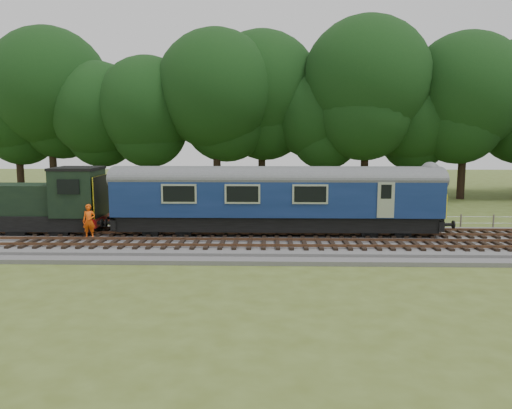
{
  "coord_description": "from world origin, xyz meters",
  "views": [
    {
      "loc": [
        -3.93,
        -26.33,
        5.87
      ],
      "look_at": [
        -4.65,
        1.4,
        2.0
      ],
      "focal_mm": 35.0,
      "sensor_mm": 36.0,
      "label": 1
    }
  ],
  "objects": [
    {
      "name": "track_north",
      "position": [
        0.0,
        1.4,
        0.42
      ],
      "size": [
        67.2,
        2.4,
        0.21
      ],
      "color": "black",
      "rests_on": "ballast"
    },
    {
      "name": "fence",
      "position": [
        0.0,
        4.5,
        0.0
      ],
      "size": [
        64.0,
        0.12,
        1.0
      ],
      "primitive_type": null,
      "color": "#6B6054",
      "rests_on": "ground"
    },
    {
      "name": "tree_line",
      "position": [
        0.0,
        22.0,
        0.0
      ],
      "size": [
        70.0,
        8.0,
        18.0
      ],
      "primitive_type": null,
      "color": "black",
      "rests_on": "ground"
    },
    {
      "name": "worker",
      "position": [
        -13.62,
        -0.1,
        1.27
      ],
      "size": [
        0.71,
        0.51,
        1.84
      ],
      "primitive_type": "imported",
      "rotation": [
        0.0,
        0.0,
        0.11
      ],
      "color": "#FF540D",
      "rests_on": "ballast"
    },
    {
      "name": "ground",
      "position": [
        0.0,
        0.0,
        0.0
      ],
      "size": [
        120.0,
        120.0,
        0.0
      ],
      "primitive_type": "plane",
      "color": "#4D5A21",
      "rests_on": "ground"
    },
    {
      "name": "ballast",
      "position": [
        0.0,
        0.0,
        0.17
      ],
      "size": [
        70.0,
        7.0,
        0.35
      ],
      "primitive_type": "cube",
      "color": "#4C4C4F",
      "rests_on": "ground"
    },
    {
      "name": "shunter_loco",
      "position": [
        -17.46,
        1.4,
        1.97
      ],
      "size": [
        8.92,
        2.6,
        3.38
      ],
      "color": "black",
      "rests_on": "ground"
    },
    {
      "name": "track_south",
      "position": [
        0.0,
        -1.6,
        0.42
      ],
      "size": [
        67.2,
        2.4,
        0.21
      ],
      "color": "black",
      "rests_on": "ballast"
    },
    {
      "name": "dmu_railcar",
      "position": [
        -3.53,
        1.4,
        2.61
      ],
      "size": [
        18.05,
        2.86,
        3.88
      ],
      "color": "black",
      "rests_on": "ground"
    }
  ]
}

